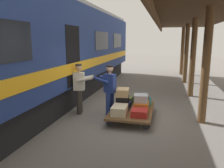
# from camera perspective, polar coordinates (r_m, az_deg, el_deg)

# --- Properties ---
(ground_plane) EXTENTS (60.00, 60.00, 0.00)m
(ground_plane) POSITION_cam_1_polar(r_m,az_deg,el_deg) (7.31, 5.67, -8.48)
(ground_plane) COLOR slate
(platform_canopy) EXTENTS (3.20, 20.57, 3.56)m
(platform_canopy) POSITION_cam_1_polar(r_m,az_deg,el_deg) (6.95, 23.84, 17.05)
(platform_canopy) COLOR brown
(platform_canopy) RESTS_ON ground_plane
(train_car) EXTENTS (3.02, 19.55, 4.00)m
(train_car) POSITION_cam_1_polar(r_m,az_deg,el_deg) (8.18, -19.83, 7.80)
(train_car) COLOR navy
(train_car) RESTS_ON ground_plane
(luggage_cart) EXTENTS (1.31, 2.15, 0.29)m
(luggage_cart) POSITION_cam_1_polar(r_m,az_deg,el_deg) (7.12, 5.31, -6.87)
(luggage_cart) COLOR brown
(luggage_cart) RESTS_ON ground_plane
(suitcase_cream_canvas) EXTENTS (0.46, 0.65, 0.26)m
(suitcase_cream_canvas) POSITION_cam_1_polar(r_m,az_deg,el_deg) (6.56, 1.99, -6.83)
(suitcase_cream_canvas) COLOR beige
(suitcase_cream_canvas) RESTS_ON luggage_cart
(suitcase_navy_fabric) EXTENTS (0.44, 0.66, 0.18)m
(suitcase_navy_fabric) POSITION_cam_1_polar(r_m,az_deg,el_deg) (7.13, 2.97, -5.69)
(suitcase_navy_fabric) COLOR navy
(suitcase_navy_fabric) RESTS_ON luggage_cart
(suitcase_orange_carryall) EXTENTS (0.47, 0.60, 0.26)m
(suitcase_orange_carryall) POSITION_cam_1_polar(r_m,az_deg,el_deg) (7.04, 7.72, -5.67)
(suitcase_orange_carryall) COLOR #CC6B23
(suitcase_orange_carryall) RESTS_ON luggage_cart
(suitcase_olive_duffel) EXTENTS (0.46, 0.49, 0.25)m
(suitcase_olive_duffel) POSITION_cam_1_polar(r_m,az_deg,el_deg) (7.68, 3.81, -4.19)
(suitcase_olive_duffel) COLOR brown
(suitcase_olive_duffel) RESTS_ON luggage_cart
(suitcase_teal_softside) EXTENTS (0.51, 0.49, 0.22)m
(suitcase_teal_softside) POSITION_cam_1_polar(r_m,az_deg,el_deg) (7.61, 8.20, -4.55)
(suitcase_teal_softside) COLOR #1E666B
(suitcase_teal_softside) RESTS_ON luggage_cart
(suitcase_red_plastic) EXTENTS (0.47, 0.51, 0.20)m
(suitcase_red_plastic) POSITION_cam_1_polar(r_m,az_deg,el_deg) (6.49, 7.14, -7.45)
(suitcase_red_plastic) COLOR #AD231E
(suitcase_red_plastic) RESTS_ON luggage_cart
(suitcase_black_hardshell) EXTENTS (0.44, 0.40, 0.23)m
(suitcase_black_hardshell) POSITION_cam_1_polar(r_m,az_deg,el_deg) (7.07, 2.78, -4.08)
(suitcase_black_hardshell) COLOR black
(suitcase_black_hardshell) RESTS_ON suitcase_navy_fabric
(suitcase_slate_roller) EXTENTS (0.42, 0.60, 0.16)m
(suitcase_slate_roller) POSITION_cam_1_polar(r_m,az_deg,el_deg) (7.55, 8.10, -3.18)
(suitcase_slate_roller) COLOR #4C515B
(suitcase_slate_roller) RESTS_ON suitcase_teal_softside
(suitcase_gray_aluminum) EXTENTS (0.48, 0.48, 0.23)m
(suitcase_gray_aluminum) POSITION_cam_1_polar(r_m,az_deg,el_deg) (6.99, 7.54, -3.69)
(suitcase_gray_aluminum) COLOR #9EA0A5
(suitcase_gray_aluminum) RESTS_ON suitcase_orange_carryall
(suitcase_tan_vintage) EXTENTS (0.44, 0.57, 0.24)m
(suitcase_tan_vintage) POSITION_cam_1_polar(r_m,az_deg,el_deg) (7.04, 2.81, -2.17)
(suitcase_tan_vintage) COLOR tan
(suitcase_tan_vintage) RESTS_ON suitcase_black_hardshell
(porter_in_overalls) EXTENTS (0.73, 0.56, 1.70)m
(porter_in_overalls) POSITION_cam_1_polar(r_m,az_deg,el_deg) (7.06, -0.70, -1.32)
(porter_in_overalls) COLOR navy
(porter_in_overalls) RESTS_ON ground_plane
(porter_by_door) EXTENTS (0.72, 0.52, 1.70)m
(porter_by_door) POSITION_cam_1_polar(r_m,az_deg,el_deg) (7.44, -8.45, -0.78)
(porter_by_door) COLOR #332D28
(porter_by_door) RESTS_ON ground_plane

